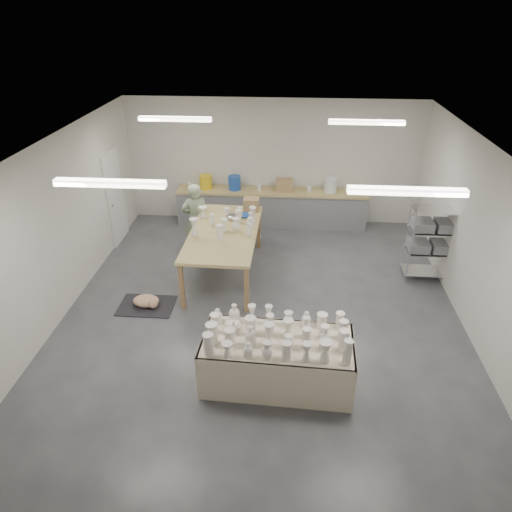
# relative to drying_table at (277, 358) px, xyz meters

# --- Properties ---
(room) EXTENTS (8.00, 8.02, 3.00)m
(room) POSITION_rel_drying_table_xyz_m (-0.43, 1.79, 1.63)
(room) COLOR #424449
(room) RESTS_ON ground
(back_counter) EXTENTS (4.60, 0.60, 1.24)m
(back_counter) POSITION_rel_drying_table_xyz_m (-0.33, 5.38, 0.06)
(back_counter) COLOR tan
(back_counter) RESTS_ON ground
(wire_shelf) EXTENTS (0.88, 0.48, 1.80)m
(wire_shelf) POSITION_rel_drying_table_xyz_m (2.88, 3.10, 0.49)
(wire_shelf) COLOR silver
(wire_shelf) RESTS_ON ground
(drying_table) EXTENTS (2.18, 1.11, 1.11)m
(drying_table) POSITION_rel_drying_table_xyz_m (0.00, 0.00, 0.00)
(drying_table) COLOR olive
(drying_table) RESTS_ON ground
(work_table) EXTENTS (1.35, 2.63, 1.32)m
(work_table) POSITION_rel_drying_table_xyz_m (-1.10, 3.05, 0.53)
(work_table) COLOR tan
(work_table) RESTS_ON ground
(rug) EXTENTS (1.00, 0.70, 0.02)m
(rug) POSITION_rel_drying_table_xyz_m (-2.44, 1.69, -0.42)
(rug) COLOR black
(rug) RESTS_ON ground
(cat) EXTENTS (0.56, 0.47, 0.21)m
(cat) POSITION_rel_drying_table_xyz_m (-2.42, 1.68, -0.31)
(cat) COLOR white
(cat) RESTS_ON rug
(potter) EXTENTS (0.68, 0.55, 1.61)m
(potter) POSITION_rel_drying_table_xyz_m (-1.89, 3.80, 0.37)
(potter) COLOR #91A47F
(potter) RESTS_ON ground
(red_stool) EXTENTS (0.40, 0.40, 0.30)m
(red_stool) POSITION_rel_drying_table_xyz_m (-1.89, 4.07, -0.16)
(red_stool) COLOR red
(red_stool) RESTS_ON ground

